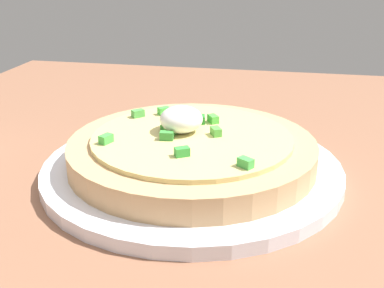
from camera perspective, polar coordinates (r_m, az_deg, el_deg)
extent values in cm
cube|color=#8D5D44|center=(45.91, -8.06, -7.66)|extent=(104.22, 75.27, 3.48)
cylinder|color=white|center=(47.86, 0.00, -2.93)|extent=(29.53, 29.53, 1.28)
cylinder|color=tan|center=(47.11, 0.00, -0.88)|extent=(24.30, 24.30, 2.43)
cylinder|color=#DAC57A|center=(46.57, 0.00, 0.75)|extent=(19.64, 19.64, 0.45)
ellipsoid|color=white|center=(47.12, -1.29, 2.99)|extent=(4.25, 4.25, 2.61)
cube|color=#27882C|center=(49.86, 1.08, 2.97)|extent=(1.41, 1.04, 0.80)
cube|color=green|center=(48.55, -0.84, 2.44)|extent=(1.39, 0.99, 0.80)
cube|color=green|center=(50.04, 2.53, 3.02)|extent=(1.51, 1.38, 0.80)
cube|color=green|center=(39.79, 6.42, -2.23)|extent=(1.39, 1.51, 0.80)
cube|color=green|center=(45.40, -3.04, 1.00)|extent=(0.92, 1.35, 0.80)
cube|color=green|center=(46.91, -2.54, 1.71)|extent=(1.31, 1.51, 0.80)
cube|color=#4DAA4B|center=(52.07, -6.47, 3.66)|extent=(1.46, 1.48, 0.80)
cube|color=green|center=(45.27, -10.23, 0.60)|extent=(1.49, 1.22, 0.80)
cube|color=#52AC42|center=(46.47, 2.88, 1.50)|extent=(1.51, 1.31, 0.80)
cube|color=green|center=(41.99, -1.10, -0.76)|extent=(1.34, 1.51, 0.80)
cube|color=green|center=(47.59, -3.09, 2.00)|extent=(1.37, 0.95, 0.80)
cube|color=green|center=(52.70, -3.36, 3.99)|extent=(1.44, 1.49, 0.80)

